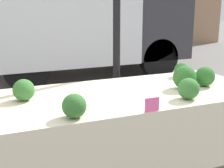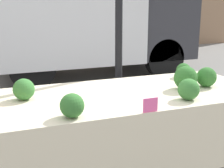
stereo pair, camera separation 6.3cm
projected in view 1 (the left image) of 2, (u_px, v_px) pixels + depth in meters
name	position (u px, v px, depth m)	size (l,w,h in m)	color
tent_pole	(117.00, 44.00, 3.00)	(0.07, 0.07, 2.31)	black
parked_truck	(78.00, 9.00, 6.58)	(4.11, 2.26, 2.69)	white
market_table	(116.00, 109.00, 2.32)	(2.40, 0.94, 0.87)	beige
broccoli_head_0	(74.00, 106.00, 1.85)	(0.15, 0.15, 0.15)	#336B2D
broccoli_head_1	(24.00, 90.00, 2.19)	(0.15, 0.15, 0.15)	#387533
broccoli_head_2	(205.00, 76.00, 2.57)	(0.16, 0.16, 0.16)	#2D6628
broccoli_head_3	(189.00, 89.00, 2.22)	(0.15, 0.15, 0.15)	#387533
broccoli_head_4	(181.00, 70.00, 2.89)	(0.13, 0.13, 0.13)	#2D6628
broccoli_head_5	(185.00, 77.00, 2.49)	(0.19, 0.19, 0.19)	#2D6628
price_sign	(152.00, 105.00, 1.97)	(0.10, 0.01, 0.09)	#F45B9E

